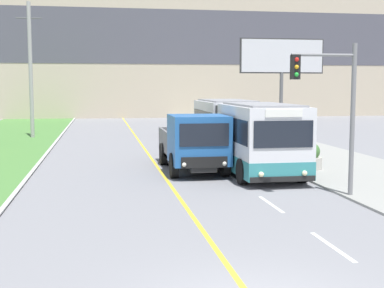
{
  "coord_description": "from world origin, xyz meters",
  "views": [
    {
      "loc": [
        -2.58,
        -8.33,
        3.76
      ],
      "look_at": [
        1.1,
        13.16,
        1.4
      ],
      "focal_mm": 50.0,
      "sensor_mm": 36.0,
      "label": 1
    }
  ],
  "objects_px": {
    "billboard_large": "(282,60)",
    "city_bus": "(242,133)",
    "utility_pole_far": "(31,70)",
    "dump_truck": "(195,144)",
    "planter_round_second": "(280,148)",
    "traffic_light_mast": "(334,99)",
    "car_distant": "(191,127)",
    "planter_round_near": "(311,158)"
  },
  "relations": [
    {
      "from": "billboard_large",
      "to": "city_bus",
      "type": "bearing_deg",
      "value": -117.9
    },
    {
      "from": "utility_pole_far",
      "to": "dump_truck",
      "type": "bearing_deg",
      "value": -63.36
    },
    {
      "from": "city_bus",
      "to": "planter_round_second",
      "type": "relative_size",
      "value": 10.67
    },
    {
      "from": "traffic_light_mast",
      "to": "billboard_large",
      "type": "distance_m",
      "value": 18.66
    },
    {
      "from": "car_distant",
      "to": "planter_round_second",
      "type": "distance_m",
      "value": 13.93
    },
    {
      "from": "city_bus",
      "to": "planter_round_near",
      "type": "bearing_deg",
      "value": -36.24
    },
    {
      "from": "planter_round_near",
      "to": "utility_pole_far",
      "type": "bearing_deg",
      "value": 128.01
    },
    {
      "from": "utility_pole_far",
      "to": "planter_round_near",
      "type": "relative_size",
      "value": 8.29
    },
    {
      "from": "car_distant",
      "to": "planter_round_second",
      "type": "bearing_deg",
      "value": -80.02
    },
    {
      "from": "city_bus",
      "to": "dump_truck",
      "type": "distance_m",
      "value": 3.06
    },
    {
      "from": "utility_pole_far",
      "to": "billboard_large",
      "type": "height_order",
      "value": "utility_pole_far"
    },
    {
      "from": "car_distant",
      "to": "planter_round_near",
      "type": "bearing_deg",
      "value": -82.37
    },
    {
      "from": "planter_round_second",
      "to": "dump_truck",
      "type": "bearing_deg",
      "value": -142.78
    },
    {
      "from": "planter_round_near",
      "to": "traffic_light_mast",
      "type": "bearing_deg",
      "value": -105.7
    },
    {
      "from": "city_bus",
      "to": "dump_truck",
      "type": "bearing_deg",
      "value": -146.16
    },
    {
      "from": "utility_pole_far",
      "to": "planter_round_second",
      "type": "distance_m",
      "value": 20.32
    },
    {
      "from": "city_bus",
      "to": "billboard_large",
      "type": "distance_m",
      "value": 12.48
    },
    {
      "from": "traffic_light_mast",
      "to": "planter_round_near",
      "type": "bearing_deg",
      "value": 74.3
    },
    {
      "from": "car_distant",
      "to": "billboard_large",
      "type": "distance_m",
      "value": 9.02
    },
    {
      "from": "dump_truck",
      "to": "billboard_large",
      "type": "distance_m",
      "value": 15.19
    },
    {
      "from": "city_bus",
      "to": "car_distant",
      "type": "height_order",
      "value": "city_bus"
    },
    {
      "from": "billboard_large",
      "to": "car_distant",
      "type": "bearing_deg",
      "value": 133.72
    },
    {
      "from": "traffic_light_mast",
      "to": "planter_round_second",
      "type": "distance_m",
      "value": 10.29
    },
    {
      "from": "planter_round_near",
      "to": "planter_round_second",
      "type": "xyz_separation_m",
      "value": [
        0.01,
        4.22,
        -0.03
      ]
    },
    {
      "from": "billboard_large",
      "to": "planter_round_near",
      "type": "height_order",
      "value": "billboard_large"
    },
    {
      "from": "city_bus",
      "to": "planter_round_near",
      "type": "relative_size",
      "value": 9.95
    },
    {
      "from": "car_distant",
      "to": "traffic_light_mast",
      "type": "xyz_separation_m",
      "value": [
        0.84,
        -23.5,
        2.64
      ]
    },
    {
      "from": "car_distant",
      "to": "dump_truck",
      "type": "bearing_deg",
      "value": -98.99
    },
    {
      "from": "dump_truck",
      "to": "utility_pole_far",
      "type": "xyz_separation_m",
      "value": [
        -8.96,
        17.85,
        3.66
      ]
    },
    {
      "from": "planter_round_near",
      "to": "city_bus",
      "type": "bearing_deg",
      "value": 143.76
    },
    {
      "from": "traffic_light_mast",
      "to": "planter_round_near",
      "type": "distance_m",
      "value": 6.39
    },
    {
      "from": "city_bus",
      "to": "planter_round_second",
      "type": "bearing_deg",
      "value": 40.16
    },
    {
      "from": "car_distant",
      "to": "planter_round_second",
      "type": "xyz_separation_m",
      "value": [
        2.42,
        -13.72,
        -0.12
      ]
    },
    {
      "from": "billboard_large",
      "to": "planter_round_second",
      "type": "distance_m",
      "value": 9.99
    },
    {
      "from": "utility_pole_far",
      "to": "planter_round_second",
      "type": "relative_size",
      "value": 8.89
    },
    {
      "from": "car_distant",
      "to": "planter_round_near",
      "type": "distance_m",
      "value": 18.1
    },
    {
      "from": "car_distant",
      "to": "planter_round_near",
      "type": "height_order",
      "value": "car_distant"
    },
    {
      "from": "city_bus",
      "to": "utility_pole_far",
      "type": "xyz_separation_m",
      "value": [
        -11.49,
        16.16,
        3.4
      ]
    },
    {
      "from": "billboard_large",
      "to": "traffic_light_mast",
      "type": "bearing_deg",
      "value": -103.85
    },
    {
      "from": "dump_truck",
      "to": "planter_round_near",
      "type": "height_order",
      "value": "dump_truck"
    },
    {
      "from": "traffic_light_mast",
      "to": "planter_round_second",
      "type": "xyz_separation_m",
      "value": [
        1.57,
        9.79,
        -2.76
      ]
    },
    {
      "from": "utility_pole_far",
      "to": "traffic_light_mast",
      "type": "relative_size",
      "value": 1.89
    }
  ]
}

